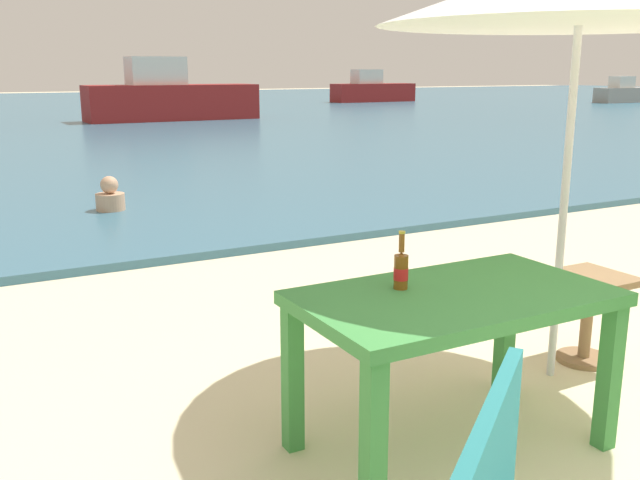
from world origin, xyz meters
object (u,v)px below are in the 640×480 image
Objects in this scene: side_table_wood at (588,305)px; beer_bottle_amber at (401,269)px; picnic_table_green at (454,315)px; boat_barge at (170,98)px; swimmer_person at (110,197)px; boat_tanker at (372,90)px; boat_fishing_trawler at (625,93)px.

beer_bottle_amber is at bearing -170.52° from side_table_wood.
picnic_table_green is 0.25× the size of boat_barge.
boat_barge is at bearing 70.49° from swimmer_person.
swimmer_person is 0.07× the size of boat_barge.
boat_tanker reaches higher than side_table_wood.
beer_bottle_amber reaches higher than side_table_wood.
boat_tanker is at bearing 32.60° from boat_barge.
boat_fishing_trawler is (29.76, 22.76, -0.30)m from beer_bottle_amber.
boat_barge is at bearing 75.81° from beer_bottle_amber.
boat_tanker is 1.25× the size of boat_fishing_trawler.
beer_bottle_amber is 37.47m from boat_fishing_trawler.
beer_bottle_amber is 1.64m from side_table_wood.
picnic_table_green is at bearing -163.04° from side_table_wood.
side_table_wood is at bearing -120.40° from boat_tanker.
beer_bottle_amber is at bearing -90.11° from swimmer_person.
beer_bottle_amber is 35.06m from boat_tanker.
boat_tanker reaches higher than swimmer_person.
boat_barge reaches higher than boat_fishing_trawler.
boat_fishing_trawler reaches higher than swimmer_person.
picnic_table_green is 0.32m from beer_bottle_amber.
beer_bottle_amber reaches higher than swimmer_person.
boat_tanker reaches higher than boat_fishing_trawler.
swimmer_person is 34.12m from boat_fishing_trawler.
side_table_wood is 5.98m from swimmer_person.
boat_fishing_trawler reaches higher than side_table_wood.
picnic_table_green is at bearing -103.62° from boat_barge.
boat_barge is at bearing 76.38° from picnic_table_green.
side_table_wood is 0.15× the size of boat_fishing_trawler.
boat_fishing_trawler is (24.44, 1.76, -0.26)m from boat_barge.
boat_fishing_trawler is at bearing -31.93° from boat_tanker.
picnic_table_green is at bearing -121.97° from boat_tanker.
picnic_table_green is at bearing -40.15° from beer_bottle_amber.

